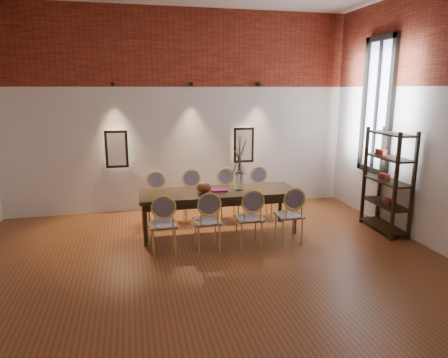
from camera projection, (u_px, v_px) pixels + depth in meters
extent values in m
cube|color=brown|center=(219.00, 284.00, 5.17)|extent=(7.00, 7.00, 0.02)
cube|color=silver|center=(181.00, 112.00, 8.10)|extent=(7.00, 0.10, 4.00)
cube|color=silver|center=(441.00, 228.00, 1.36)|extent=(7.00, 0.10, 4.00)
cube|color=maroon|center=(180.00, 47.00, 7.76)|extent=(7.00, 0.02, 1.50)
cube|color=#FFEAC6|center=(117.00, 149.00, 7.87)|extent=(0.36, 0.06, 0.66)
cube|color=#FFEAC6|center=(243.00, 145.00, 8.45)|extent=(0.36, 0.06, 0.66)
cylinder|color=black|center=(113.00, 84.00, 7.56)|extent=(0.08, 0.10, 0.08)
cylinder|color=black|center=(191.00, 84.00, 7.90)|extent=(0.08, 0.10, 0.08)
cylinder|color=black|center=(258.00, 84.00, 8.21)|extent=(0.08, 0.10, 0.08)
cube|color=silver|center=(378.00, 106.00, 7.36)|extent=(0.02, 0.78, 2.38)
cube|color=black|center=(377.00, 106.00, 7.36)|extent=(0.08, 0.90, 2.50)
cube|color=black|center=(377.00, 106.00, 7.36)|extent=(0.06, 0.06, 2.40)
cube|color=#342613|center=(219.00, 212.00, 6.92)|extent=(2.70, 0.88, 0.75)
cylinder|color=silver|center=(239.00, 181.00, 6.88)|extent=(0.14, 0.14, 0.30)
ellipsoid|color=brown|center=(204.00, 187.00, 6.71)|extent=(0.24, 0.24, 0.18)
cube|color=#811263|center=(219.00, 190.00, 6.83)|extent=(0.26, 0.18, 0.03)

